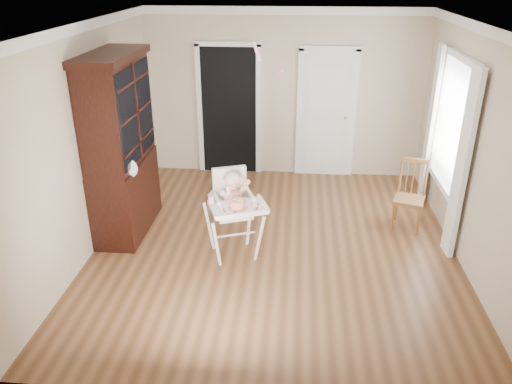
# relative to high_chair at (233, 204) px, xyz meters

# --- Properties ---
(floor) EXTENTS (5.00, 5.00, 0.00)m
(floor) POSITION_rel_high_chair_xyz_m (0.49, 0.26, -0.69)
(floor) COLOR #54341D
(floor) RESTS_ON ground
(ceiling) EXTENTS (5.00, 5.00, 0.00)m
(ceiling) POSITION_rel_high_chair_xyz_m (0.49, 0.26, 2.01)
(ceiling) COLOR white
(ceiling) RESTS_ON wall_back
(wall_back) EXTENTS (4.50, 0.00, 4.50)m
(wall_back) POSITION_rel_high_chair_xyz_m (0.49, 2.76, 0.66)
(wall_back) COLOR beige
(wall_back) RESTS_ON floor
(wall_left) EXTENTS (0.00, 5.00, 5.00)m
(wall_left) POSITION_rel_high_chair_xyz_m (-1.76, 0.26, 0.66)
(wall_left) COLOR beige
(wall_left) RESTS_ON floor
(wall_right) EXTENTS (0.00, 5.00, 5.00)m
(wall_right) POSITION_rel_high_chair_xyz_m (2.74, 0.26, 0.66)
(wall_right) COLOR beige
(wall_right) RESTS_ON floor
(crown_molding) EXTENTS (4.50, 5.00, 0.12)m
(crown_molding) POSITION_rel_high_chair_xyz_m (0.49, 0.26, 1.95)
(crown_molding) COLOR white
(crown_molding) RESTS_ON ceiling
(doorway) EXTENTS (1.06, 0.05, 2.22)m
(doorway) POSITION_rel_high_chair_xyz_m (-0.41, 2.74, 0.42)
(doorway) COLOR black
(doorway) RESTS_ON wall_back
(closet_door) EXTENTS (0.96, 0.09, 2.13)m
(closet_door) POSITION_rel_high_chair_xyz_m (1.19, 2.74, 0.34)
(closet_door) COLOR white
(closet_door) RESTS_ON wall_back
(window_right) EXTENTS (0.13, 1.84, 2.30)m
(window_right) POSITION_rel_high_chair_xyz_m (2.67, 1.06, 0.60)
(window_right) COLOR white
(window_right) RESTS_ON wall_right
(high_chair) EXTENTS (0.86, 0.95, 1.11)m
(high_chair) POSITION_rel_high_chair_xyz_m (0.00, 0.00, 0.00)
(high_chair) COLOR white
(high_chair) RESTS_ON floor
(baby) EXTENTS (0.36, 0.26, 0.48)m
(baby) POSITION_rel_high_chair_xyz_m (-0.01, 0.03, 0.15)
(baby) COLOR beige
(baby) RESTS_ON high_chair
(cake) EXTENTS (0.23, 0.23, 0.10)m
(cake) POSITION_rel_high_chair_xyz_m (0.09, -0.26, 0.14)
(cake) COLOR silver
(cake) RESTS_ON high_chair
(sippy_cup) EXTENTS (0.07, 0.07, 0.17)m
(sippy_cup) POSITION_rel_high_chair_xyz_m (-0.22, -0.21, 0.16)
(sippy_cup) COLOR pink
(sippy_cup) RESTS_ON high_chair
(china_cabinet) EXTENTS (0.62, 1.39, 2.34)m
(china_cabinet) POSITION_rel_high_chair_xyz_m (-1.50, 0.55, 0.48)
(china_cabinet) COLOR black
(china_cabinet) RESTS_ON floor
(dining_chair) EXTENTS (0.48, 0.48, 0.94)m
(dining_chair) POSITION_rel_high_chair_xyz_m (2.25, 0.93, -0.25)
(dining_chair) COLOR brown
(dining_chair) RESTS_ON floor
(streamer) EXTENTS (0.14, 0.48, 0.15)m
(streamer) POSITION_rel_high_chair_xyz_m (0.25, 0.39, 1.70)
(streamer) COLOR pink
(streamer) RESTS_ON ceiling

